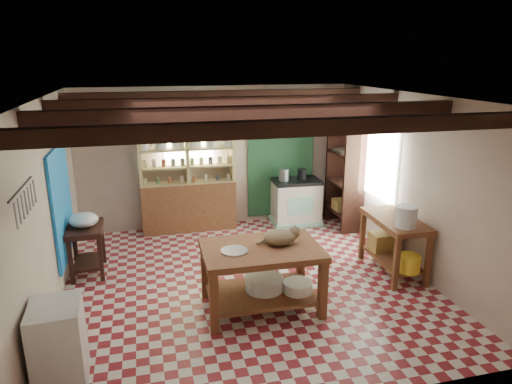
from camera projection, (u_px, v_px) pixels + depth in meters
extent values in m
cube|color=maroon|center=(247.00, 283.00, 6.50)|extent=(5.00, 5.00, 0.02)
cube|color=#444549|center=(245.00, 97.00, 5.76)|extent=(5.00, 5.00, 0.02)
cube|color=#BEAA99|center=(216.00, 157.00, 8.45)|extent=(5.00, 0.04, 2.60)
cube|color=#BEAA99|center=(313.00, 279.00, 3.80)|extent=(5.00, 0.04, 2.60)
cube|color=#BEAA99|center=(46.00, 210.00, 5.54)|extent=(0.04, 5.00, 2.60)
cube|color=#BEAA99|center=(411.00, 183.00, 6.71)|extent=(0.04, 5.00, 2.60)
cube|color=black|center=(245.00, 107.00, 5.79)|extent=(5.00, 3.80, 0.15)
cube|color=blue|center=(62.00, 203.00, 6.44)|extent=(0.04, 1.40, 1.60)
cube|color=#1C4627|center=(281.00, 157.00, 8.73)|extent=(1.30, 0.04, 2.30)
cube|color=#B7CAB3|center=(188.00, 137.00, 8.20)|extent=(0.90, 0.02, 0.80)
cube|color=#B7CAB3|center=(377.00, 162.00, 7.61)|extent=(0.02, 1.30, 1.20)
cube|color=black|center=(23.00, 201.00, 4.30)|extent=(0.06, 0.90, 0.28)
cube|color=black|center=(289.00, 110.00, 8.08)|extent=(0.86, 0.12, 0.36)
cube|color=tan|center=(188.00, 172.00, 8.20)|extent=(1.70, 0.34, 2.20)
cube|color=black|center=(345.00, 175.00, 8.42)|extent=(0.40, 0.86, 2.00)
cube|color=brown|center=(261.00, 278.00, 5.74)|extent=(1.48, 1.00, 0.83)
cube|color=beige|center=(296.00, 202.00, 8.71)|extent=(0.91, 0.63, 0.87)
cube|color=black|center=(87.00, 250.00, 6.69)|extent=(0.52, 0.74, 0.73)
cube|color=silver|center=(59.00, 345.00, 4.38)|extent=(0.49, 0.58, 0.85)
cube|color=brown|center=(393.00, 245.00, 6.71)|extent=(0.63, 1.20, 0.85)
ellipsoid|color=#86704E|center=(280.00, 237.00, 5.70)|extent=(0.47, 0.38, 0.19)
cylinder|color=#A4A4AB|center=(234.00, 251.00, 5.50)|extent=(0.33, 0.33, 0.02)
cylinder|color=silver|center=(264.00, 283.00, 5.83)|extent=(0.49, 0.49, 0.17)
cylinder|color=silver|center=(298.00, 287.00, 5.78)|extent=(0.38, 0.38, 0.13)
cylinder|color=#A4A4AB|center=(284.00, 175.00, 8.51)|extent=(0.20, 0.20, 0.22)
cylinder|color=black|center=(302.00, 174.00, 8.58)|extent=(0.17, 0.17, 0.20)
ellipsoid|color=silver|center=(84.00, 220.00, 6.56)|extent=(0.42, 0.42, 0.21)
cylinder|color=silver|center=(406.00, 217.00, 6.21)|extent=(0.31, 0.31, 0.30)
cube|color=#9E7E40|center=(383.00, 241.00, 7.01)|extent=(0.40, 0.33, 0.27)
cylinder|color=yellow|center=(409.00, 263.00, 6.31)|extent=(0.33, 0.33, 0.23)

